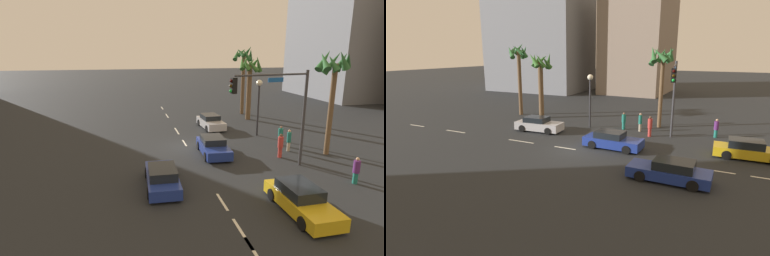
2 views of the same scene
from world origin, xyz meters
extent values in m
plane|color=#232628|center=(0.00, 0.00, 0.00)|extent=(220.00, 220.00, 0.00)
cube|color=silver|center=(-18.00, 0.00, 0.01)|extent=(2.02, 0.14, 0.01)
cube|color=silver|center=(-12.66, 0.00, 0.01)|extent=(2.34, 0.14, 0.01)
cube|color=silver|center=(-5.19, 0.00, 0.01)|extent=(2.49, 0.14, 0.01)
cube|color=silver|center=(-1.05, 0.00, 0.01)|extent=(1.84, 0.14, 0.01)
cube|color=silver|center=(9.83, 0.00, 0.01)|extent=(1.91, 0.14, 0.01)
cube|color=silver|center=(14.04, 0.00, 0.01)|extent=(1.88, 0.14, 0.01)
cube|color=silver|center=(12.80, 0.00, 0.01)|extent=(2.43, 0.14, 0.01)
cube|color=#B7B7BC|center=(-5.73, 3.61, 0.52)|extent=(4.46, 2.06, 0.72)
cube|color=black|center=(-5.99, 3.59, 1.12)|extent=(2.18, 1.71, 0.48)
cylinder|color=black|center=(-4.43, 4.54, 0.32)|extent=(0.65, 0.26, 0.64)
cylinder|color=black|center=(-4.33, 2.84, 0.32)|extent=(0.65, 0.26, 0.64)
cylinder|color=black|center=(-7.13, 4.37, 0.32)|extent=(0.65, 0.26, 0.64)
cylinder|color=black|center=(-7.03, 2.68, 0.32)|extent=(0.65, 0.26, 0.64)
cube|color=navy|center=(2.29, 1.63, 0.50)|extent=(4.51, 2.02, 0.68)
cube|color=black|center=(2.03, 1.64, 1.07)|extent=(2.19, 1.71, 0.48)
cylinder|color=black|center=(3.70, 2.45, 0.32)|extent=(0.65, 0.24, 0.64)
cylinder|color=black|center=(3.63, 0.70, 0.32)|extent=(0.65, 0.24, 0.64)
cylinder|color=black|center=(0.95, 2.56, 0.32)|extent=(0.65, 0.24, 0.64)
cylinder|color=black|center=(0.88, 0.81, 0.32)|extent=(0.65, 0.24, 0.64)
cube|color=navy|center=(7.27, -2.86, 0.47)|extent=(4.66, 1.87, 0.61)
cube|color=black|center=(7.55, -2.87, 1.03)|extent=(2.25, 1.60, 0.51)
cylinder|color=black|center=(5.82, -3.66, 0.32)|extent=(0.65, 0.24, 0.64)
cylinder|color=black|center=(5.86, -1.99, 0.32)|extent=(0.65, 0.24, 0.64)
cylinder|color=black|center=(8.68, -3.72, 0.32)|extent=(0.65, 0.24, 0.64)
cylinder|color=black|center=(8.72, -2.06, 0.32)|extent=(0.65, 0.24, 0.64)
cube|color=gold|center=(11.62, 3.49, 0.48)|extent=(4.70, 1.86, 0.64)
cube|color=black|center=(11.34, 3.48, 1.07)|extent=(2.27, 1.59, 0.54)
cylinder|color=black|center=(13.04, 4.35, 0.32)|extent=(0.65, 0.24, 0.64)
cylinder|color=black|center=(13.08, 2.70, 0.32)|extent=(0.65, 0.24, 0.64)
cylinder|color=black|center=(10.15, 4.27, 0.32)|extent=(0.65, 0.24, 0.64)
cylinder|color=black|center=(10.19, 2.63, 0.32)|extent=(0.65, 0.24, 0.64)
cylinder|color=#38383D|center=(5.74, 6.87, 3.26)|extent=(0.20, 0.20, 6.51)
cylinder|color=#38383D|center=(6.09, 4.25, 6.26)|extent=(0.82, 5.25, 0.12)
cube|color=black|center=(6.44, 1.64, 5.69)|extent=(0.36, 0.36, 0.95)
sphere|color=#360503|center=(6.47, 1.46, 5.98)|extent=(0.20, 0.20, 0.20)
sphere|color=#392605|center=(6.47, 1.46, 5.68)|extent=(0.20, 0.20, 0.20)
sphere|color=green|center=(6.47, 1.46, 5.38)|extent=(0.20, 0.20, 0.20)
cube|color=#1959B2|center=(6.06, 4.52, 5.94)|extent=(0.19, 1.10, 0.28)
cylinder|color=#2D2D33|center=(-2.09, 7.07, 2.30)|extent=(0.18, 0.18, 4.61)
sphere|color=#F2EACC|center=(-2.09, 7.07, 4.89)|extent=(0.56, 0.56, 0.56)
cylinder|color=#B2A58C|center=(2.78, 7.62, 0.37)|extent=(0.26, 0.26, 0.73)
cylinder|color=#1E7266|center=(2.78, 7.62, 1.13)|extent=(0.35, 0.35, 0.80)
sphere|color=tan|center=(2.78, 7.62, 1.64)|extent=(0.22, 0.22, 0.22)
cylinder|color=#BF3833|center=(4.01, 6.27, 0.38)|extent=(0.40, 0.40, 0.76)
cylinder|color=#BF3833|center=(4.01, 6.27, 1.17)|extent=(0.53, 0.53, 0.83)
sphere|color=brown|center=(4.01, 6.27, 1.70)|extent=(0.22, 0.22, 0.22)
cylinder|color=#1E7266|center=(1.15, 7.76, 0.34)|extent=(0.35, 0.35, 0.68)
cylinder|color=#1E7266|center=(1.15, 7.76, 1.06)|extent=(0.47, 0.47, 0.75)
sphere|color=#8C664C|center=(1.15, 7.76, 1.53)|extent=(0.20, 0.20, 0.20)
cylinder|color=#1E7266|center=(9.23, 8.45, 0.34)|extent=(0.36, 0.36, 0.69)
cylinder|color=#59266B|center=(9.23, 8.45, 1.06)|extent=(0.48, 0.48, 0.75)
sphere|color=tan|center=(9.23, 8.45, 1.54)|extent=(0.20, 0.20, 0.20)
cylinder|color=brown|center=(-8.85, 8.87, 3.09)|extent=(0.55, 0.55, 6.18)
cone|color=#38702D|center=(-8.00, 8.75, 6.17)|extent=(0.79, 1.68, 1.61)
cone|color=#38702D|center=(-8.20, 9.56, 6.30)|extent=(1.47, 1.43, 1.90)
cone|color=#38702D|center=(-9.02, 9.52, 6.41)|extent=(1.48, 0.89, 1.30)
cone|color=#38702D|center=(-9.51, 9.14, 6.25)|extent=(1.01, 1.40, 1.48)
cone|color=#38702D|center=(-9.34, 8.51, 6.44)|extent=(1.06, 1.16, 1.33)
cone|color=#38702D|center=(-9.12, 8.04, 6.37)|extent=(1.70, 1.03, 1.67)
cone|color=#38702D|center=(-8.41, 8.26, 6.29)|extent=(1.35, 1.19, 1.59)
cylinder|color=brown|center=(4.02, 10.13, 3.41)|extent=(0.38, 0.38, 6.83)
cone|color=#2D6633|center=(4.69, 10.22, 7.06)|extent=(0.70, 1.19, 1.46)
cone|color=#2D6633|center=(4.45, 10.74, 7.07)|extent=(1.57, 1.33, 1.37)
cone|color=#2D6633|center=(3.75, 10.79, 6.92)|extent=(1.30, 0.96, 1.53)
cone|color=#2D6633|center=(3.14, 10.46, 6.83)|extent=(1.05, 1.62, 1.87)
cone|color=#2D6633|center=(3.16, 9.75, 7.04)|extent=(1.19, 1.78, 1.75)
cone|color=#2D6633|center=(3.86, 9.32, 6.98)|extent=(1.69, 0.86, 1.52)
cone|color=#2D6633|center=(4.39, 9.65, 6.84)|extent=(1.22, 1.12, 1.32)
cylinder|color=brown|center=(-12.03, 9.33, 3.65)|extent=(0.43, 0.43, 7.29)
cone|color=#2D6633|center=(-11.35, 9.36, 7.24)|extent=(0.60, 1.28, 1.43)
cone|color=#2D6633|center=(-11.78, 10.07, 7.21)|extent=(1.45, 0.96, 1.60)
cone|color=#2D6633|center=(-12.45, 9.95, 7.58)|extent=(1.46, 1.24, 1.50)
cone|color=#2D6633|center=(-12.64, 9.26, 7.48)|extent=(0.72, 1.36, 1.21)
cone|color=#2D6633|center=(-12.55, 8.60, 7.22)|extent=(1.74, 1.47, 1.59)
cone|color=#2D6633|center=(-11.73, 8.79, 7.49)|extent=(1.42, 1.12, 1.20)
cube|color=gray|center=(-23.45, 31.79, 13.79)|extent=(17.70, 12.93, 27.57)
camera|label=1|loc=(24.05, -4.60, 7.74)|focal=29.03mm
camera|label=2|loc=(9.91, -20.01, 7.22)|focal=28.90mm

